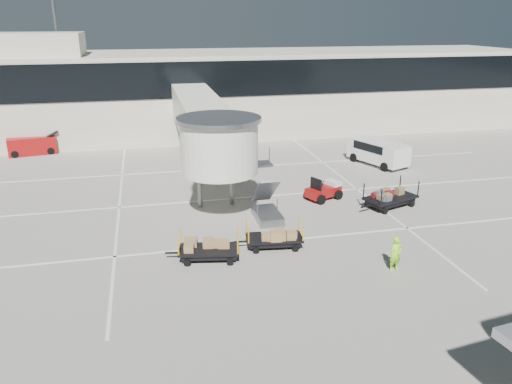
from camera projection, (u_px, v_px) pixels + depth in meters
ground at (318, 254)px, 25.11m from camera, size 140.00×140.00×0.00m
lane_markings at (262, 194)px, 33.56m from camera, size 40.00×30.00×0.02m
terminal at (219, 91)px, 51.22m from camera, size 64.00×12.11×15.20m
jet_bridge at (206, 125)px, 34.15m from camera, size 5.70×20.40×6.03m
baggage_tug at (324, 191)px, 32.60m from camera, size 2.61×2.24×1.55m
suitcase_cart at (392, 198)px, 31.26m from camera, size 4.17×2.65×1.61m
box_cart_near at (273, 238)px, 25.73m from camera, size 3.62×1.77×1.39m
box_cart_far at (208, 249)px, 24.46m from camera, size 3.70×1.97×1.42m
ground_worker at (396, 254)px, 23.26m from camera, size 0.69×0.51×1.72m
minivan at (377, 150)px, 40.19m from camera, size 3.72×5.40×1.90m
belt_loader at (33, 145)px, 43.26m from camera, size 4.37×2.31×2.00m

